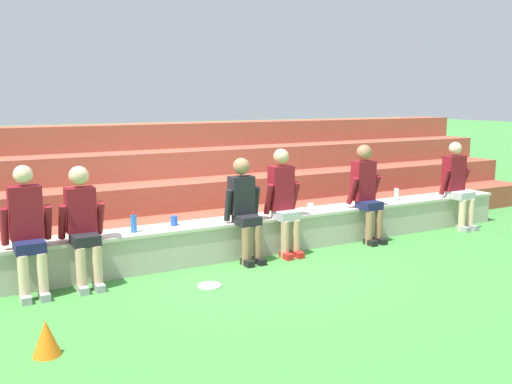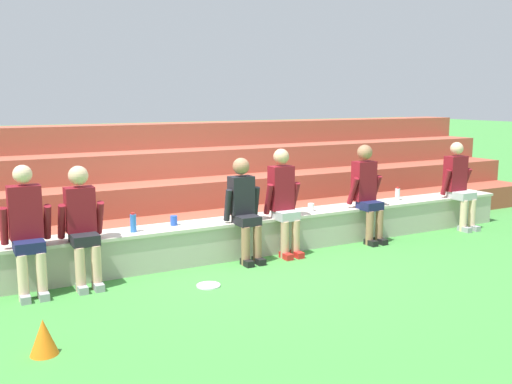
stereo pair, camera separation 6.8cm
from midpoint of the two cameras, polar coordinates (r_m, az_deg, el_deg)
name	(u,v)px [view 2 (the right image)]	position (r m, az deg, el deg)	size (l,w,h in m)	color
ground_plane	(241,260)	(7.53, -1.21, -6.84)	(80.00, 80.00, 0.00)	#428E3D
stone_seating_wall	(233,237)	(7.66, -2.03, -4.49)	(9.61, 0.51, 0.50)	#B7AF9E
brick_bleachers	(175,188)	(9.56, -7.93, 0.42)	(13.39, 2.73, 1.66)	#A04935
person_far_left	(27,227)	(6.56, -21.72, -3.30)	(0.52, 0.53, 1.41)	beige
person_left_of_center	(82,222)	(6.67, -16.75, -2.94)	(0.50, 0.56, 1.36)	#DBAD89
person_center	(244,207)	(7.36, -0.92, -1.47)	(0.49, 0.54, 1.35)	#996B4C
person_right_of_center	(284,199)	(7.65, 3.04, -0.72)	(0.49, 0.50, 1.44)	tan
person_far_right	(367,190)	(8.50, 11.28, 0.18)	(0.51, 0.53, 1.43)	#996B4C
person_rightmost_edge	(459,183)	(9.78, 19.86, 0.85)	(0.53, 0.55, 1.40)	beige
water_bottle_near_left	(397,194)	(9.29, 14.21, -0.20)	(0.07, 0.07, 0.21)	silver
water_bottle_mid_right	(133,223)	(7.04, -11.94, -3.05)	(0.08, 0.08, 0.24)	blue
plastic_cup_right_end	(174,221)	(7.32, -7.98, -2.85)	(0.09, 0.09, 0.12)	blue
plastic_cup_middle	(311,207)	(8.19, 5.77, -1.53)	(0.09, 0.09, 0.11)	white
frisbee	(208,286)	(6.55, -4.49, -9.33)	(0.27, 0.27, 0.02)	white
sports_cone	(44,337)	(5.17, -20.17, -13.49)	(0.23, 0.23, 0.31)	orange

